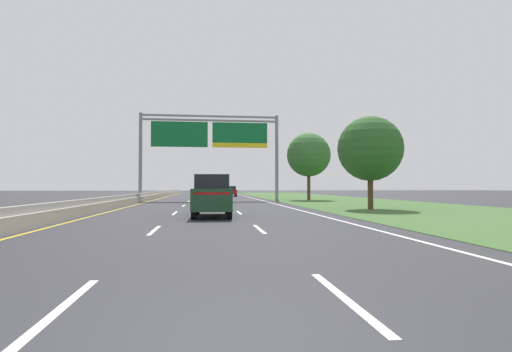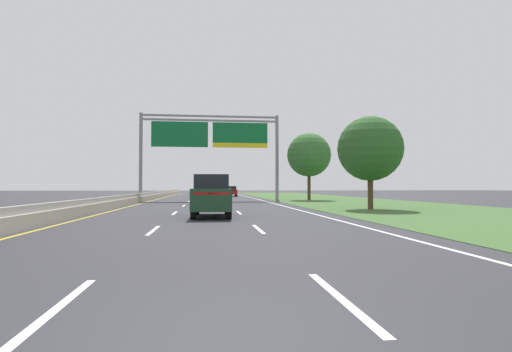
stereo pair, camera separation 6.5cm
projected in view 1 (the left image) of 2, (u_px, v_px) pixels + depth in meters
ground_plane at (207, 202)px, 38.50m from camera, size 220.00×220.00×0.00m
lane_striping at (207, 202)px, 38.04m from camera, size 11.96×106.00×0.01m
grass_verge_right at (347, 202)px, 40.20m from camera, size 14.00×110.00×0.02m
median_barrier_concrete at (137, 199)px, 37.70m from camera, size 0.60×110.00×0.85m
overhead_sign_gantry at (210, 139)px, 43.33m from camera, size 15.06×0.42×9.39m
pickup_truck_navy at (206, 189)px, 59.77m from camera, size 2.16×5.46×2.20m
car_blue_centre_lane_sedan at (206, 192)px, 47.49m from camera, size 1.85×4.41×1.57m
car_darkgreen_centre_lane_suv at (212, 195)px, 20.24m from camera, size 2.01×4.74×2.11m
car_black_centre_lane_suv at (208, 191)px, 34.64m from camera, size 1.93×4.71×2.11m
car_red_right_lane_sedan at (230, 191)px, 60.93m from camera, size 1.92×4.44×1.57m
roadside_tree_near at (370, 149)px, 26.68m from camera, size 4.32×4.32×6.22m
roadside_tree_mid at (309, 155)px, 44.58m from camera, size 4.87×4.87×7.49m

